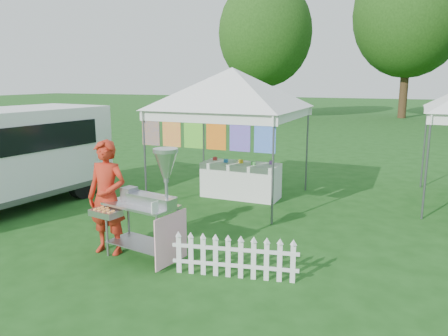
% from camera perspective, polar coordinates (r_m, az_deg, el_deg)
% --- Properties ---
extents(ground, '(120.00, 120.00, 0.00)m').
position_cam_1_polar(ground, '(7.32, -9.68, -10.66)').
color(ground, '#184814').
rests_on(ground, ground).
extents(canopy_main, '(4.24, 4.24, 3.45)m').
position_cam_1_polar(canopy_main, '(9.89, 1.06, 12.95)').
color(canopy_main, '#59595E').
rests_on(canopy_main, ground).
extents(tree_left, '(6.40, 6.40, 9.53)m').
position_cam_1_polar(tree_left, '(31.36, 5.39, 17.19)').
color(tree_left, '#392814').
rests_on(tree_left, ground).
extents(tree_mid, '(7.60, 7.60, 11.52)m').
position_cam_1_polar(tree_mid, '(33.94, 23.12, 18.13)').
color(tree_mid, '#392814').
rests_on(tree_mid, ground).
extents(donut_cart, '(1.38, 0.85, 1.77)m').
position_cam_1_polar(donut_cart, '(6.63, -9.72, -3.55)').
color(donut_cart, gray).
rests_on(donut_cart, ground).
extents(vendor, '(0.70, 0.49, 1.83)m').
position_cam_1_polar(vendor, '(7.14, -15.01, -3.74)').
color(vendor, '#B62816').
rests_on(vendor, ground).
extents(picket_fence, '(1.77, 0.39, 0.56)m').
position_cam_1_polar(picket_fence, '(6.23, 1.37, -11.72)').
color(picket_fence, white).
rests_on(picket_fence, ground).
extents(display_table, '(1.80, 0.70, 0.82)m').
position_cam_1_polar(display_table, '(10.26, 2.19, -1.60)').
color(display_table, white).
rests_on(display_table, ground).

